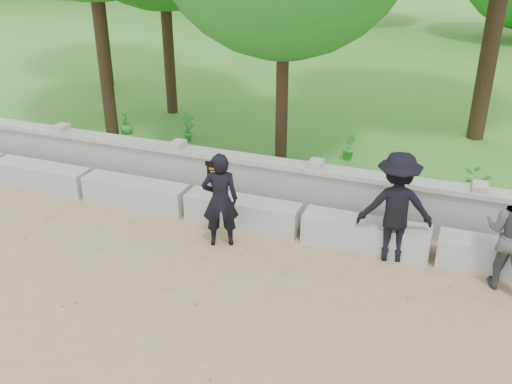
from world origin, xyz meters
TOP-DOWN VIEW (x-y plane):
  - ground at (0.00, 0.00)m, footprint 80.00×80.00m
  - lawn at (0.00, 14.00)m, footprint 40.00×22.00m
  - concrete_bench at (0.00, 1.90)m, footprint 11.90×0.45m
  - parapet_wall at (0.00, 2.60)m, footprint 12.50×0.35m
  - man_main at (0.93, 1.22)m, footprint 0.64×0.61m
  - visitor_mid at (3.42, 1.74)m, footprint 1.18×0.85m
  - shrub_a at (-1.31, 4.49)m, footprint 0.39×0.38m
  - shrub_b at (2.10, 4.69)m, footprint 0.27×0.32m
  - shrub_c at (4.54, 3.50)m, footprint 0.67×0.64m
  - shrub_d at (-2.78, 4.45)m, footprint 0.31×0.34m

SIDE VIEW (x-z plane):
  - ground at x=0.00m, z-range 0.00..0.00m
  - lawn at x=0.00m, z-range 0.00..0.25m
  - concrete_bench at x=0.00m, z-range 0.00..0.45m
  - parapet_wall at x=0.00m, z-range 0.01..0.91m
  - shrub_b at x=2.10m, z-range 0.25..0.77m
  - shrub_d at x=-2.78m, z-range 0.25..0.79m
  - shrub_c at x=4.54m, z-range 0.25..0.83m
  - shrub_a at x=-1.31m, z-range 0.25..0.86m
  - man_main at x=0.93m, z-range 0.00..1.49m
  - visitor_mid at x=3.42m, z-range 0.00..1.65m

